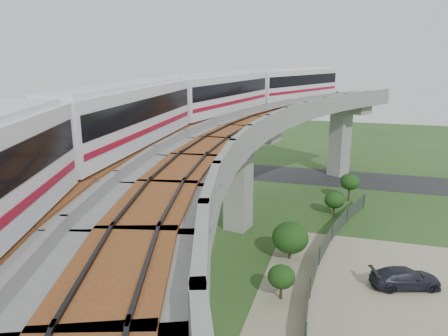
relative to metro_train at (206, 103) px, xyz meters
The scene contains 11 objects.
ground 12.67m from the metro_train, 98.06° to the right, with size 160.00×160.00×0.00m, color #2C4A1D.
dirt_lot 18.98m from the metro_train, 20.13° to the right, with size 18.00×26.00×0.04m, color gray.
asphalt_road 29.69m from the metro_train, 90.89° to the left, with size 60.00×8.00×0.03m, color #232326.
viaduct 5.58m from the metro_train, 41.03° to the right, with size 19.58×73.98×11.40m.
metro_train is the anchor object (origin of this frame).
fence 15.15m from the metro_train, 17.69° to the right, with size 3.87×38.73×1.50m.
tree_0 23.39m from the metro_train, 60.91° to the left, with size 2.10×2.10×3.03m.
tree_1 19.29m from the metro_train, 56.45° to the left, with size 1.97×1.97×2.41m.
tree_2 12.30m from the metro_train, 21.87° to the left, with size 2.85×2.85×3.04m.
tree_3 12.86m from the metro_train, 29.79° to the right, with size 1.81×1.81×2.41m.
car_dark 18.34m from the metro_train, ahead, with size 1.93×4.75×1.38m, color black.
Camera 1 is at (10.22, -26.22, 15.71)m, focal length 35.00 mm.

